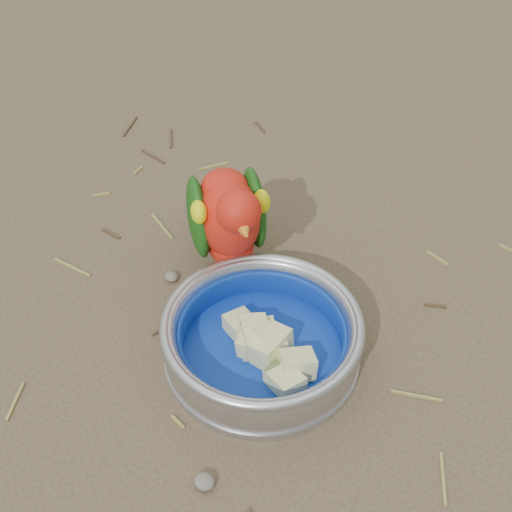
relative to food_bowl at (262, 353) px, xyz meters
The scene contains 6 objects.
ground 0.13m from the food_bowl, 143.62° to the right, with size 60.00×60.00×0.00m, color brown.
food_bowl is the anchor object (origin of this frame).
bowl_wall 0.03m from the food_bowl, ahead, with size 0.22×0.22×0.04m, color #B2B2BA, non-canonical shape.
fruit_wedges 0.02m from the food_bowl, ahead, with size 0.13×0.13×0.03m, color beige, non-canonical shape.
lory_parrot 0.16m from the food_bowl, 145.36° to the left, with size 0.09×0.20×0.16m, color red, non-canonical shape.
ground_debris 0.07m from the food_bowl, 166.64° to the left, with size 0.90×0.80×0.01m, color olive, non-canonical shape.
Camera 1 is at (0.43, -0.33, 0.64)m, focal length 50.00 mm.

